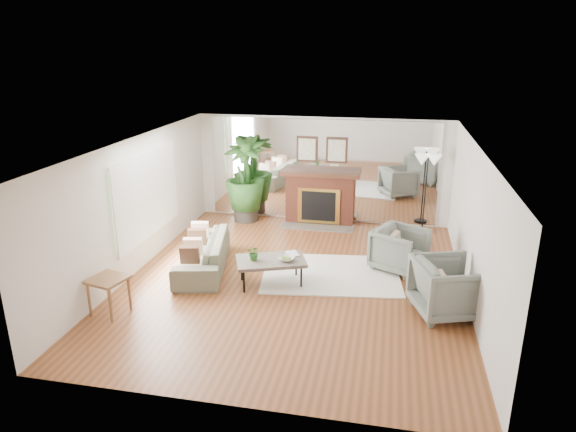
% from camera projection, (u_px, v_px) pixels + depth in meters
% --- Properties ---
extents(ground, '(7.00, 7.00, 0.00)m').
position_uv_depth(ground, '(294.00, 281.00, 9.35)').
color(ground, brown).
rests_on(ground, ground).
extents(wall_left, '(0.02, 7.00, 2.50)m').
position_uv_depth(wall_left, '(136.00, 205.00, 9.52)').
color(wall_left, silver).
rests_on(wall_left, ground).
extents(wall_right, '(0.02, 7.00, 2.50)m').
position_uv_depth(wall_right, '(473.00, 227.00, 8.39)').
color(wall_right, silver).
rests_on(wall_right, ground).
extents(wall_back, '(6.00, 0.02, 2.50)m').
position_uv_depth(wall_back, '(322.00, 170.00, 12.20)').
color(wall_back, silver).
rests_on(wall_back, ground).
extents(mirror_panel, '(5.40, 0.04, 2.40)m').
position_uv_depth(mirror_panel, '(322.00, 170.00, 12.18)').
color(mirror_panel, silver).
rests_on(mirror_panel, wall_back).
extents(window_panel, '(0.04, 2.40, 1.50)m').
position_uv_depth(window_panel, '(147.00, 194.00, 9.85)').
color(window_panel, '#B2E09E').
rests_on(window_panel, wall_left).
extents(fireplace, '(1.85, 0.83, 2.05)m').
position_uv_depth(fireplace, '(320.00, 196.00, 12.17)').
color(fireplace, brown).
rests_on(fireplace, ground).
extents(area_rug, '(2.72, 2.10, 0.03)m').
position_uv_depth(area_rug, '(331.00, 274.00, 9.59)').
color(area_rug, white).
rests_on(area_rug, ground).
extents(coffee_table, '(1.38, 1.08, 0.48)m').
position_uv_depth(coffee_table, '(271.00, 261.00, 9.08)').
color(coffee_table, '#6A6254').
rests_on(coffee_table, ground).
extents(sofa, '(1.28, 2.28, 0.63)m').
position_uv_depth(sofa, '(202.00, 253.00, 9.76)').
color(sofa, '#6D705A').
rests_on(sofa, ground).
extents(armchair_back, '(1.20, 1.19, 0.82)m').
position_uv_depth(armchair_back, '(400.00, 249.00, 9.69)').
color(armchair_back, gray).
rests_on(armchair_back, ground).
extents(armchair_front, '(1.26, 1.24, 0.91)m').
position_uv_depth(armchair_front, '(448.00, 288.00, 8.07)').
color(armchair_front, gray).
rests_on(armchair_front, ground).
extents(side_table, '(0.65, 0.65, 0.61)m').
position_uv_depth(side_table, '(108.00, 284.00, 8.07)').
color(side_table, brown).
rests_on(side_table, ground).
extents(potted_ficus, '(1.07, 1.07, 2.04)m').
position_uv_depth(potted_ficus, '(245.00, 177.00, 12.22)').
color(potted_ficus, '#2A251F').
rests_on(potted_ficus, ground).
extents(floor_lamp, '(0.59, 0.33, 1.80)m').
position_uv_depth(floor_lamp, '(428.00, 166.00, 11.28)').
color(floor_lamp, black).
rests_on(floor_lamp, ground).
extents(tabletop_plant, '(0.28, 0.25, 0.28)m').
position_uv_depth(tabletop_plant, '(254.00, 253.00, 8.99)').
color(tabletop_plant, '#305F23').
rests_on(tabletop_plant, coffee_table).
extents(fruit_bowl, '(0.31, 0.31, 0.07)m').
position_uv_depth(fruit_bowl, '(286.00, 259.00, 9.00)').
color(fruit_bowl, brown).
rests_on(fruit_bowl, coffee_table).
extents(book, '(0.31, 0.34, 0.02)m').
position_uv_depth(book, '(287.00, 254.00, 9.25)').
color(book, brown).
rests_on(book, coffee_table).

